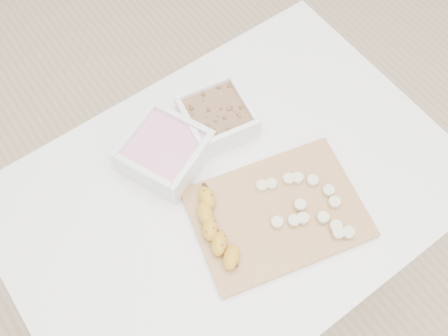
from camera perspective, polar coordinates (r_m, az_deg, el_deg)
ground at (r=1.82m, az=0.57°, el=-12.49°), size 3.50×3.50×0.00m
table at (r=1.20m, az=0.84°, el=-4.46°), size 1.00×0.70×0.75m
bowl_yogurt at (r=1.12m, az=-6.79°, el=1.91°), size 0.22×0.22×0.08m
bowl_granola at (r=1.16m, az=-0.81°, el=5.86°), size 0.18×0.18×0.07m
cutting_board at (r=1.09m, az=6.12°, el=-5.12°), size 0.41×0.34×0.01m
banana at (r=1.04m, az=-0.84°, el=-7.04°), size 0.13×0.19×0.03m
banana_slices at (r=1.09m, az=9.50°, el=-4.14°), size 0.16×0.22×0.02m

